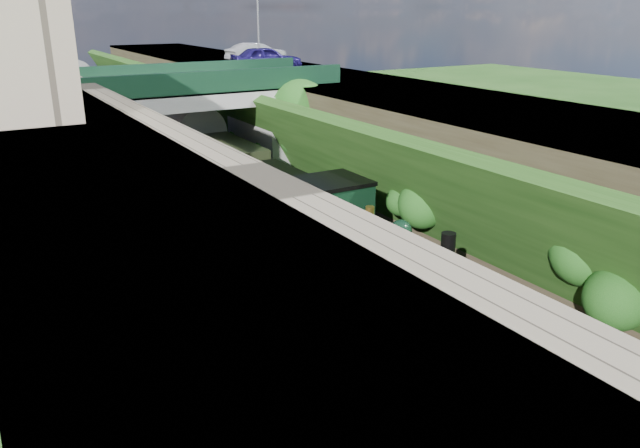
{
  "coord_description": "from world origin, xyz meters",
  "views": [
    {
      "loc": [
        -10.88,
        -9.82,
        10.35
      ],
      "look_at": [
        0.0,
        8.76,
        2.83
      ],
      "focal_mm": 35.0,
      "sensor_mm": 36.0,
      "label": 1
    }
  ],
  "objects_px": {
    "road_bridge": "(198,124)",
    "locomotive": "(371,256)",
    "tree": "(300,114)",
    "lamppost": "(259,19)",
    "tender": "(279,209)",
    "car_blue": "(266,59)",
    "car_silver": "(256,53)"
  },
  "relations": [
    {
      "from": "road_bridge",
      "to": "lamppost",
      "type": "distance_m",
      "value": 11.32
    },
    {
      "from": "tree",
      "to": "lamppost",
      "type": "distance_m",
      "value": 11.13
    },
    {
      "from": "road_bridge",
      "to": "lamppost",
      "type": "xyz_separation_m",
      "value": [
        7.14,
        6.86,
        5.49
      ]
    },
    {
      "from": "locomotive",
      "to": "tender",
      "type": "xyz_separation_m",
      "value": [
        -0.0,
        7.36,
        -0.27
      ]
    },
    {
      "from": "lamppost",
      "to": "car_silver",
      "type": "relative_size",
      "value": 1.29
    },
    {
      "from": "car_silver",
      "to": "locomotive",
      "type": "xyz_separation_m",
      "value": [
        -8.47,
        -27.72,
        -5.12
      ]
    },
    {
      "from": "lamppost",
      "to": "car_silver",
      "type": "height_order",
      "value": "lamppost"
    },
    {
      "from": "road_bridge",
      "to": "locomotive",
      "type": "bearing_deg",
      "value": -89.13
    },
    {
      "from": "tree",
      "to": "car_silver",
      "type": "relative_size",
      "value": 1.42
    },
    {
      "from": "road_bridge",
      "to": "car_silver",
      "type": "height_order",
      "value": "car_silver"
    },
    {
      "from": "lamppost",
      "to": "car_blue",
      "type": "bearing_deg",
      "value": -100.85
    },
    {
      "from": "lamppost",
      "to": "tender",
      "type": "bearing_deg",
      "value": -112.86
    },
    {
      "from": "lamppost",
      "to": "car_silver",
      "type": "distance_m",
      "value": 5.02
    },
    {
      "from": "tree",
      "to": "locomotive",
      "type": "height_order",
      "value": "tree"
    },
    {
      "from": "locomotive",
      "to": "car_silver",
      "type": "bearing_deg",
      "value": 73.02
    },
    {
      "from": "road_bridge",
      "to": "tender",
      "type": "height_order",
      "value": "road_bridge"
    },
    {
      "from": "road_bridge",
      "to": "tree",
      "type": "xyz_separation_m",
      "value": [
        4.97,
        -2.89,
        0.57
      ]
    },
    {
      "from": "car_silver",
      "to": "tender",
      "type": "distance_m",
      "value": 22.7
    },
    {
      "from": "tree",
      "to": "tender",
      "type": "distance_m",
      "value": 8.65
    },
    {
      "from": "tender",
      "to": "locomotive",
      "type": "bearing_deg",
      "value": -90.0
    },
    {
      "from": "car_blue",
      "to": "road_bridge",
      "type": "bearing_deg",
      "value": 132.86
    },
    {
      "from": "lamppost",
      "to": "locomotive",
      "type": "distance_m",
      "value": 25.84
    },
    {
      "from": "car_blue",
      "to": "lamppost",
      "type": "bearing_deg",
      "value": -4.85
    },
    {
      "from": "car_silver",
      "to": "lamppost",
      "type": "bearing_deg",
      "value": 151.79
    },
    {
      "from": "car_blue",
      "to": "locomotive",
      "type": "distance_m",
      "value": 23.47
    },
    {
      "from": "car_silver",
      "to": "locomotive",
      "type": "relative_size",
      "value": 0.45
    },
    {
      "from": "locomotive",
      "to": "tender",
      "type": "relative_size",
      "value": 1.7
    },
    {
      "from": "road_bridge",
      "to": "car_silver",
      "type": "xyz_separation_m",
      "value": [
        8.72,
        10.88,
        2.94
      ]
    },
    {
      "from": "road_bridge",
      "to": "car_blue",
      "type": "relative_size",
      "value": 3.34
    },
    {
      "from": "road_bridge",
      "to": "tender",
      "type": "xyz_separation_m",
      "value": [
        0.26,
        -9.47,
        -2.46
      ]
    },
    {
      "from": "tree",
      "to": "car_blue",
      "type": "relative_size",
      "value": 1.38
    },
    {
      "from": "car_blue",
      "to": "tender",
      "type": "relative_size",
      "value": 0.8
    }
  ]
}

